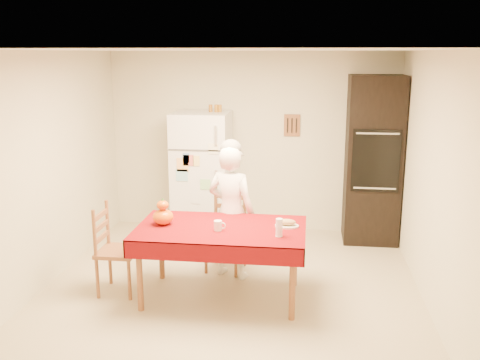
% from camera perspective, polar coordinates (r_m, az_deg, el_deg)
% --- Properties ---
extents(floor, '(4.50, 4.50, 0.00)m').
position_cam_1_polar(floor, '(5.74, -1.18, -12.11)').
color(floor, tan).
rests_on(floor, ground).
extents(room_shell, '(4.02, 4.52, 2.51)m').
position_cam_1_polar(room_shell, '(5.25, -1.25, 4.08)').
color(room_shell, beige).
rests_on(room_shell, ground).
extents(refrigerator, '(0.75, 0.74, 1.70)m').
position_cam_1_polar(refrigerator, '(7.33, -4.07, 0.59)').
color(refrigerator, white).
rests_on(refrigerator, floor).
extents(oven_cabinet, '(0.70, 0.62, 2.20)m').
position_cam_1_polar(oven_cabinet, '(7.23, 14.00, 2.08)').
color(oven_cabinet, black).
rests_on(oven_cabinet, floor).
extents(dining_table, '(1.70, 1.00, 0.76)m').
position_cam_1_polar(dining_table, '(5.43, -2.05, -5.75)').
color(dining_table, brown).
rests_on(dining_table, floor).
extents(chair_far, '(0.48, 0.47, 0.95)m').
position_cam_1_polar(chair_far, '(6.23, -1.37, -4.98)').
color(chair_far, brown).
rests_on(chair_far, floor).
extents(chair_left, '(0.40, 0.42, 0.95)m').
position_cam_1_polar(chair_left, '(5.78, -13.49, -6.86)').
color(chair_left, brown).
rests_on(chair_left, floor).
extents(seated_woman, '(0.63, 0.51, 1.51)m').
position_cam_1_polar(seated_woman, '(5.93, -0.95, -3.42)').
color(seated_woman, white).
rests_on(seated_woman, floor).
extents(coffee_mug, '(0.08, 0.08, 0.10)m').
position_cam_1_polar(coffee_mug, '(5.30, -2.37, -4.88)').
color(coffee_mug, white).
rests_on(coffee_mug, dining_table).
extents(pumpkin_lower, '(0.21, 0.21, 0.16)m').
position_cam_1_polar(pumpkin_lower, '(5.52, -8.21, -3.92)').
color(pumpkin_lower, '#ED4705').
rests_on(pumpkin_lower, dining_table).
extents(pumpkin_upper, '(0.12, 0.12, 0.09)m').
position_cam_1_polar(pumpkin_upper, '(5.48, -8.25, -2.66)').
color(pumpkin_upper, red).
rests_on(pumpkin_upper, pumpkin_lower).
extents(wine_glass, '(0.07, 0.07, 0.18)m').
position_cam_1_polar(wine_glass, '(5.13, 4.19, -5.08)').
color(wine_glass, white).
rests_on(wine_glass, dining_table).
extents(bread_plate, '(0.24, 0.24, 0.02)m').
position_cam_1_polar(bread_plate, '(5.43, 5.02, -4.90)').
color(bread_plate, white).
rests_on(bread_plate, dining_table).
extents(bread_loaf, '(0.18, 0.10, 0.06)m').
position_cam_1_polar(bread_loaf, '(5.42, 5.03, -4.50)').
color(bread_loaf, '#986B4A').
rests_on(bread_loaf, bread_plate).
extents(spice_jar_left, '(0.05, 0.05, 0.10)m').
position_cam_1_polar(spice_jar_left, '(7.21, -3.16, 7.65)').
color(spice_jar_left, '#8C5619').
rests_on(spice_jar_left, refrigerator).
extents(spice_jar_mid, '(0.05, 0.05, 0.10)m').
position_cam_1_polar(spice_jar_mid, '(7.19, -2.55, 7.64)').
color(spice_jar_mid, '#94621B').
rests_on(spice_jar_mid, refrigerator).
extents(spice_jar_right, '(0.05, 0.05, 0.10)m').
position_cam_1_polar(spice_jar_right, '(7.18, -2.16, 7.64)').
color(spice_jar_right, '#99641B').
rests_on(spice_jar_right, refrigerator).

